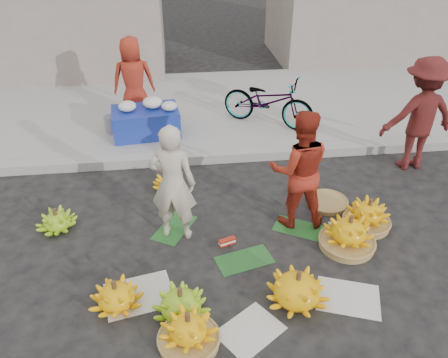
{
  "coord_description": "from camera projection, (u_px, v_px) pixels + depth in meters",
  "views": [
    {
      "loc": [
        -0.78,
        -3.97,
        3.51
      ],
      "look_at": [
        -0.26,
        0.5,
        0.7
      ],
      "focal_mm": 35.0,
      "sensor_mm": 36.0,
      "label": 1
    }
  ],
  "objects": [
    {
      "name": "ground",
      "position": [
        250.0,
        248.0,
        5.28
      ],
      "size": [
        80.0,
        80.0,
        0.0
      ],
      "primitive_type": "plane",
      "color": "black",
      "rests_on": "ground"
    },
    {
      "name": "curb",
      "position": [
        228.0,
        155.0,
        7.1
      ],
      "size": [
        40.0,
        0.25,
        0.15
      ],
      "primitive_type": "cube",
      "color": "#989590",
      "rests_on": "ground"
    },
    {
      "name": "sidewalk",
      "position": [
        215.0,
        107.0,
        8.87
      ],
      "size": [
        40.0,
        4.0,
        0.12
      ],
      "primitive_type": "cube",
      "color": "#989590",
      "rests_on": "ground"
    },
    {
      "name": "newspaper_scatter",
      "position": [
        263.0,
        298.0,
        4.61
      ],
      "size": [
        3.2,
        1.8,
        0.0
      ],
      "primitive_type": null,
      "color": "silver",
      "rests_on": "ground"
    },
    {
      "name": "banana_leaves",
      "position": [
        239.0,
        238.0,
        5.44
      ],
      "size": [
        2.0,
        1.0,
        0.0
      ],
      "primitive_type": null,
      "color": "#1B5320",
      "rests_on": "ground"
    },
    {
      "name": "banana_bunch_0",
      "position": [
        116.0,
        295.0,
        4.45
      ],
      "size": [
        0.61,
        0.61,
        0.34
      ],
      "rotation": [
        0.0,
        0.0,
        0.17
      ],
      "color": "yellow",
      "rests_on": "ground"
    },
    {
      "name": "banana_bunch_1",
      "position": [
        181.0,
        303.0,
        4.34
      ],
      "size": [
        0.68,
        0.68,
        0.36
      ],
      "rotation": [
        0.0,
        0.0,
        0.23
      ],
      "color": "#72B119",
      "rests_on": "ground"
    },
    {
      "name": "banana_bunch_2",
      "position": [
        188.0,
        332.0,
        4.04
      ],
      "size": [
        0.57,
        0.57,
        0.41
      ],
      "rotation": [
        0.0,
        0.0,
        -0.02
      ],
      "color": "olive",
      "rests_on": "ground"
    },
    {
      "name": "banana_bunch_3",
      "position": [
        297.0,
        289.0,
        4.47
      ],
      "size": [
        0.84,
        0.84,
        0.42
      ],
      "rotation": [
        0.0,
        0.0,
        -0.28
      ],
      "color": "yellow",
      "rests_on": "ground"
    },
    {
      "name": "banana_bunch_4",
      "position": [
        348.0,
        233.0,
        5.21
      ],
      "size": [
        0.67,
        0.67,
        0.45
      ],
      "rotation": [
        0.0,
        0.0,
        0.17
      ],
      "color": "olive",
      "rests_on": "ground"
    },
    {
      "name": "banana_bunch_5",
      "position": [
        368.0,
        215.0,
        5.56
      ],
      "size": [
        0.61,
        0.61,
        0.42
      ],
      "rotation": [
        0.0,
        0.0,
        0.23
      ],
      "color": "olive",
      "rests_on": "ground"
    },
    {
      "name": "banana_bunch_6",
      "position": [
        57.0,
        220.0,
        5.53
      ],
      "size": [
        0.6,
        0.6,
        0.31
      ],
      "rotation": [
        0.0,
        0.0,
        0.32
      ],
      "color": "#72B119",
      "rests_on": "ground"
    },
    {
      "name": "banana_bunch_7",
      "position": [
        169.0,
        184.0,
        6.28
      ],
      "size": [
        0.48,
        0.48,
        0.3
      ],
      "rotation": [
        0.0,
        0.0,
        -0.06
      ],
      "color": "yellow",
      "rests_on": "ground"
    },
    {
      "name": "basket_spare",
      "position": [
        327.0,
        203.0,
        6.04
      ],
      "size": [
        0.63,
        0.63,
        0.06
      ],
      "primitive_type": "cylinder",
      "rotation": [
        0.0,
        0.0,
        0.14
      ],
      "color": "olive",
      "rests_on": "ground"
    },
    {
      "name": "incense_stack",
      "position": [
        227.0,
        242.0,
        5.31
      ],
      "size": [
        0.22,
        0.13,
        0.08
      ],
      "primitive_type": "cube",
      "rotation": [
        0.0,
        0.0,
        0.34
      ],
      "color": "#B22313",
      "rests_on": "ground"
    },
    {
      "name": "vendor_cream",
      "position": [
        173.0,
        184.0,
        5.11
      ],
      "size": [
        0.62,
        0.48,
        1.51
      ],
      "primitive_type": "imported",
      "rotation": [
        0.0,
        0.0,
        2.91
      ],
      "color": "beige",
      "rests_on": "ground"
    },
    {
      "name": "vendor_red",
      "position": [
        299.0,
        170.0,
        5.34
      ],
      "size": [
        0.82,
        0.67,
        1.56
      ],
      "primitive_type": "imported",
      "rotation": [
        0.0,
        0.0,
        3.03
      ],
      "color": "#B12F1B",
      "rests_on": "ground"
    },
    {
      "name": "man_striped",
      "position": [
        420.0,
        115.0,
        6.51
      ],
      "size": [
        1.17,
        0.72,
        1.75
      ],
      "primitive_type": "imported",
      "rotation": [
        0.0,
        0.0,
        3.2
      ],
      "color": "maroon",
      "rests_on": "ground"
    },
    {
      "name": "flower_table",
      "position": [
        146.0,
        120.0,
        7.52
      ],
      "size": [
        1.19,
        0.82,
        0.65
      ],
      "rotation": [
        0.0,
        0.0,
        0.12
      ],
      "color": "navy",
      "rests_on": "sidewalk"
    },
    {
      "name": "grey_bucket",
      "position": [
        112.0,
        124.0,
        7.66
      ],
      "size": [
        0.26,
        0.26,
        0.3
      ],
      "primitive_type": "cylinder",
      "color": "slate",
      "rests_on": "sidewalk"
    },
    {
      "name": "flower_vendor",
      "position": [
        134.0,
        80.0,
        7.79
      ],
      "size": [
        0.78,
        0.54,
        1.53
      ],
      "primitive_type": "imported",
      "rotation": [
        0.0,
        0.0,
        3.22
      ],
      "color": "#B12F1B",
      "rests_on": "sidewalk"
    },
    {
      "name": "bicycle",
      "position": [
        268.0,
        101.0,
        7.78
      ],
      "size": [
        1.41,
        1.76,
        0.89
      ],
      "primitive_type": "imported",
      "rotation": [
        0.0,
        0.0,
        1.01
      ],
      "color": "gray",
      "rests_on": "sidewalk"
    }
  ]
}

